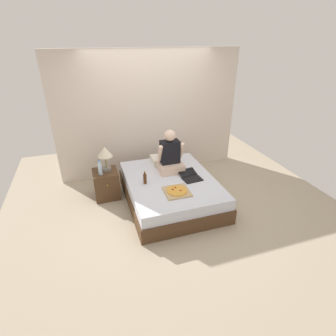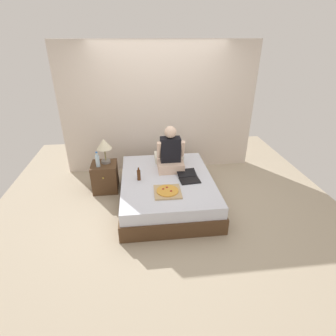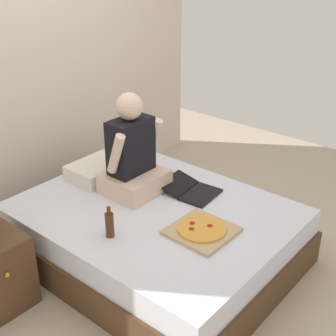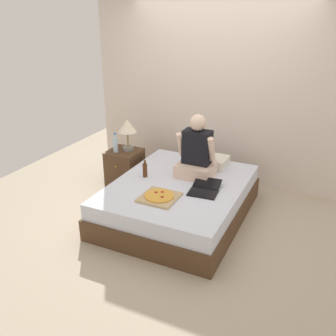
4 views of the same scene
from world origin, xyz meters
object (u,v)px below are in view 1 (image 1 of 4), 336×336
(lamp_on_left_nightstand, at_px, (105,153))
(pizza_box, at_px, (177,191))
(bed, at_px, (170,190))
(nightstand_left, at_px, (106,184))
(laptop, at_px, (191,177))
(water_bottle, at_px, (100,169))
(beer_bottle_on_bed, at_px, (145,178))
(person_seated, at_px, (170,156))

(lamp_on_left_nightstand, distance_m, pizza_box, 1.46)
(bed, xyz_separation_m, nightstand_left, (-1.07, 0.50, 0.04))
(laptop, distance_m, pizza_box, 0.54)
(water_bottle, height_order, laptop, water_bottle)
(bed, xyz_separation_m, pizza_box, (-0.04, -0.45, 0.25))
(lamp_on_left_nightstand, distance_m, water_bottle, 0.28)
(laptop, xyz_separation_m, pizza_box, (-0.39, -0.37, -0.00))
(nightstand_left, relative_size, pizza_box, 1.28)
(bed, relative_size, water_bottle, 7.05)
(water_bottle, relative_size, laptop, 0.63)
(nightstand_left, distance_m, beer_bottle_on_bed, 0.84)
(lamp_on_left_nightstand, height_order, water_bottle, lamp_on_left_nightstand)
(nightstand_left, distance_m, laptop, 1.55)
(nightstand_left, bearing_deg, person_seated, -9.31)
(person_seated, bearing_deg, laptop, -56.63)
(nightstand_left, bearing_deg, pizza_box, -42.56)
(bed, height_order, person_seated, person_seated)
(nightstand_left, relative_size, beer_bottle_on_bed, 2.37)
(pizza_box, bearing_deg, nightstand_left, 137.44)
(lamp_on_left_nightstand, relative_size, pizza_box, 1.11)
(bed, relative_size, beer_bottle_on_bed, 8.84)
(laptop, bearing_deg, beer_bottle_on_bed, 175.12)
(person_seated, relative_size, pizza_box, 1.92)
(water_bottle, xyz_separation_m, person_seated, (1.25, -0.10, 0.10))
(water_bottle, bearing_deg, pizza_box, -37.64)
(nightstand_left, height_order, lamp_on_left_nightstand, lamp_on_left_nightstand)
(lamp_on_left_nightstand, bearing_deg, water_bottle, -130.60)
(person_seated, height_order, pizza_box, person_seated)
(bed, bearing_deg, water_bottle, 160.52)
(water_bottle, height_order, person_seated, person_seated)
(bed, distance_m, lamp_on_left_nightstand, 1.33)
(nightstand_left, relative_size, lamp_on_left_nightstand, 1.16)
(bed, xyz_separation_m, person_seated, (0.10, 0.31, 0.51))
(nightstand_left, relative_size, laptop, 1.18)
(bed, height_order, lamp_on_left_nightstand, lamp_on_left_nightstand)
(bed, relative_size, lamp_on_left_nightstand, 4.32)
(lamp_on_left_nightstand, distance_m, laptop, 1.56)
(laptop, bearing_deg, water_bottle, 162.05)
(bed, distance_m, beer_bottle_on_bed, 0.56)
(person_seated, bearing_deg, nightstand_left, 170.69)
(person_seated, height_order, laptop, person_seated)
(nightstand_left, bearing_deg, water_bottle, -131.65)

